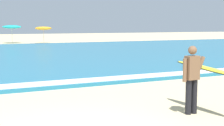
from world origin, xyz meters
The scene contains 4 objects.
surf_foam centered at (0.00, 5.78, 0.15)m, with size 120.00×1.01×0.01m, color white.
surfer_with_board centered at (3.47, 0.50, 1.02)m, with size 0.95×2.44×1.73m.
beach_umbrella_5 centered at (5.50, 37.30, 2.01)m, with size 2.29×2.31×2.27m.
beach_umbrella_6 centered at (8.83, 35.02, 1.84)m, with size 2.00×2.00×2.07m.
Camera 1 is at (-2.35, -6.29, 2.25)m, focal length 55.43 mm.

